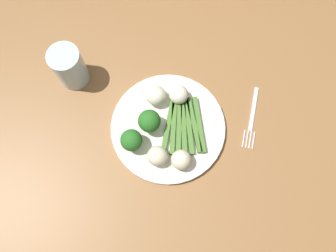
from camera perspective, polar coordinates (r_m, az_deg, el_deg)
ground_plane at (r=1.55m, az=1.21°, el=-7.34°), size 6.00×6.00×0.02m
dining_table at (r=0.94m, az=1.99°, el=-0.61°), size 1.32×0.89×0.72m
plate at (r=0.83m, az=0.00°, el=-0.26°), size 0.28×0.28×0.01m
asparagus_bundle at (r=0.81m, az=2.69°, el=0.11°), size 0.11×0.16×0.01m
broccoli_back_right at (r=0.78m, az=-6.25°, el=-2.44°), size 0.05×0.05×0.06m
broccoli_right at (r=0.78m, az=-3.20°, el=0.84°), size 0.05×0.05×0.07m
cauliflower_near_fork at (r=0.78m, az=-1.82°, el=-5.14°), size 0.05×0.05×0.05m
cauliflower_edge at (r=0.82m, az=1.85°, el=5.39°), size 0.05×0.05×0.05m
cauliflower_mid at (r=0.82m, az=-2.04°, el=5.19°), size 0.05×0.05×0.05m
cauliflower_back at (r=0.77m, az=2.27°, el=-5.78°), size 0.05×0.05×0.05m
fork at (r=0.87m, az=14.10°, el=1.29°), size 0.03×0.17×0.00m
water_glass at (r=0.87m, az=-16.51°, el=9.65°), size 0.08×0.08×0.11m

